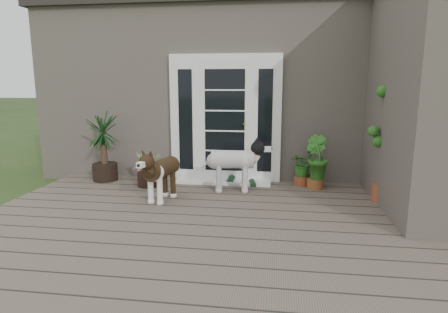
# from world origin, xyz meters

# --- Properties ---
(deck) EXTENTS (6.20, 4.60, 0.12)m
(deck) POSITION_xyz_m (0.00, 0.40, 0.06)
(deck) COLOR #6B5B4C
(deck) RESTS_ON ground
(house_main) EXTENTS (7.40, 4.00, 3.10)m
(house_main) POSITION_xyz_m (0.00, 4.65, 1.55)
(house_main) COLOR #665E54
(house_main) RESTS_ON ground
(roof_main) EXTENTS (7.60, 4.20, 0.20)m
(roof_main) POSITION_xyz_m (0.00, 4.65, 3.20)
(roof_main) COLOR #2D2826
(roof_main) RESTS_ON house_main
(door_unit) EXTENTS (1.90, 0.14, 2.15)m
(door_unit) POSITION_xyz_m (-0.20, 2.60, 1.19)
(door_unit) COLOR white
(door_unit) RESTS_ON deck
(door_step) EXTENTS (1.60, 0.40, 0.05)m
(door_step) POSITION_xyz_m (-0.20, 2.40, 0.14)
(door_step) COLOR white
(door_step) RESTS_ON deck
(brindle_dog) EXTENTS (0.54, 0.89, 0.69)m
(brindle_dog) POSITION_xyz_m (-0.94, 1.28, 0.46)
(brindle_dog) COLOR #3B2815
(brindle_dog) RESTS_ON deck
(white_dog) EXTENTS (0.93, 0.50, 0.74)m
(white_dog) POSITION_xyz_m (0.01, 1.90, 0.49)
(white_dog) COLOR white
(white_dog) RESTS_ON deck
(spider_plant) EXTENTS (0.71, 0.71, 0.64)m
(spider_plant) POSITION_xyz_m (-1.39, 2.01, 0.44)
(spider_plant) COLOR #80945B
(spider_plant) RESTS_ON deck
(yucca) EXTENTS (1.07, 1.07, 1.17)m
(yucca) POSITION_xyz_m (-2.27, 2.28, 0.71)
(yucca) COLOR black
(yucca) RESTS_ON deck
(herb_a) EXTENTS (0.55, 0.55, 0.50)m
(herb_a) POSITION_xyz_m (1.10, 2.40, 0.37)
(herb_a) COLOR #195117
(herb_a) RESTS_ON deck
(herb_b) EXTENTS (0.60, 0.60, 0.64)m
(herb_b) POSITION_xyz_m (1.32, 2.25, 0.44)
(herb_b) COLOR #18541B
(herb_b) RESTS_ON deck
(herb_c) EXTENTS (0.55, 0.55, 0.62)m
(herb_c) POSITION_xyz_m (2.29, 2.19, 0.43)
(herb_c) COLOR #18541C
(herb_c) RESTS_ON deck
(sapling) EXTENTS (0.61, 0.61, 1.78)m
(sapling) POSITION_xyz_m (2.22, 1.66, 1.01)
(sapling) COLOR #234D16
(sapling) RESTS_ON deck
(clog_left) EXTENTS (0.18, 0.28, 0.08)m
(clog_left) POSITION_xyz_m (0.30, 2.27, 0.16)
(clog_left) COLOR #14321B
(clog_left) RESTS_ON deck
(clog_right) EXTENTS (0.16, 0.33, 0.10)m
(clog_right) POSITION_xyz_m (-0.07, 2.40, 0.17)
(clog_right) COLOR #163721
(clog_right) RESTS_ON deck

